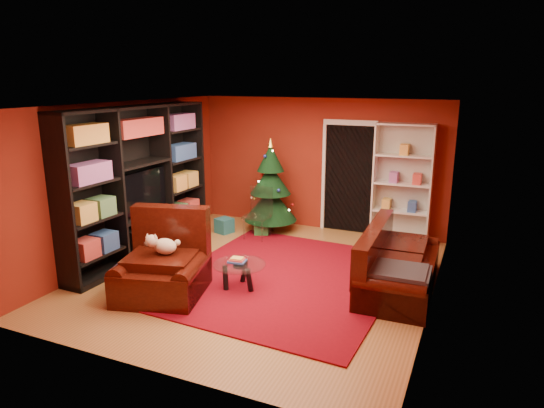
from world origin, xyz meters
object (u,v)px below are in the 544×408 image
at_px(gift_box_red, 273,220).
at_px(armchair, 161,263).
at_px(white_bookshelf, 402,184).
at_px(christmas_tree, 271,187).
at_px(rug, 284,278).
at_px(coffee_table, 240,276).
at_px(gift_box_teal, 224,225).
at_px(dog, 165,246).
at_px(sofa, 400,259).
at_px(acrylic_chair, 257,216).
at_px(gift_box_green, 262,228).
at_px(media_unit, 138,183).

relative_size(gift_box_red, armchair, 0.19).
bearing_deg(white_bookshelf, christmas_tree, -171.14).
relative_size(rug, white_bookshelf, 1.66).
bearing_deg(armchair, rug, 28.08).
bearing_deg(coffee_table, christmas_tree, 104.67).
relative_size(gift_box_teal, white_bookshelf, 0.13).
relative_size(dog, sofa, 0.19).
height_order(christmas_tree, sofa, christmas_tree).
xyz_separation_m(gift_box_teal, gift_box_red, (0.70, 0.81, -0.03)).
bearing_deg(acrylic_chair, gift_box_teal, 173.10).
distance_m(gift_box_red, white_bookshelf, 2.72).
height_order(christmas_tree, gift_box_teal, christmas_tree).
distance_m(armchair, sofa, 3.38).
xyz_separation_m(rug, christmas_tree, (-1.16, 2.12, 0.89)).
bearing_deg(white_bookshelf, acrylic_chair, -158.88).
relative_size(christmas_tree, coffee_table, 2.46).
relative_size(armchair, sofa, 0.58).
height_order(gift_box_teal, armchair, armchair).
xyz_separation_m(white_bookshelf, acrylic_chair, (-2.47, -1.00, -0.65)).
height_order(gift_box_green, gift_box_red, gift_box_green).
height_order(armchair, coffee_table, armchair).
xyz_separation_m(rug, coffee_table, (-0.45, -0.60, 0.19)).
distance_m(gift_box_red, dog, 3.66).
distance_m(christmas_tree, sofa, 3.36).
relative_size(media_unit, acrylic_chair, 3.72).
bearing_deg(acrylic_chair, coffee_table, -71.39).
bearing_deg(rug, white_bookshelf, 62.96).
height_order(gift_box_red, acrylic_chair, acrylic_chair).
bearing_deg(acrylic_chair, dog, -92.81).
bearing_deg(armchair, gift_box_red, 73.90).
xyz_separation_m(gift_box_green, sofa, (2.87, -1.46, 0.32)).
bearing_deg(acrylic_chair, rug, -52.85).
bearing_deg(gift_box_green, media_unit, -128.07).
bearing_deg(rug, dog, -137.89).
relative_size(media_unit, gift_box_red, 14.50).
bearing_deg(gift_box_red, sofa, -35.78).
xyz_separation_m(gift_box_red, armchair, (-0.09, -3.67, 0.37)).
xyz_separation_m(gift_box_teal, armchair, (0.61, -2.86, 0.33)).
height_order(gift_box_red, sofa, sofa).
xyz_separation_m(gift_box_red, sofa, (2.90, -2.09, 0.34)).
distance_m(media_unit, sofa, 4.39).
xyz_separation_m(gift_box_teal, coffee_table, (1.49, -2.22, 0.05)).
height_order(gift_box_teal, acrylic_chair, acrylic_chair).
bearing_deg(dog, white_bookshelf, 40.35).
bearing_deg(dog, gift_box_teal, 88.23).
height_order(rug, acrylic_chair, acrylic_chair).
distance_m(armchair, dog, 0.24).
bearing_deg(gift_box_teal, gift_box_red, 49.31).
bearing_deg(rug, acrylic_chair, 127.47).
bearing_deg(rug, media_unit, -179.61).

